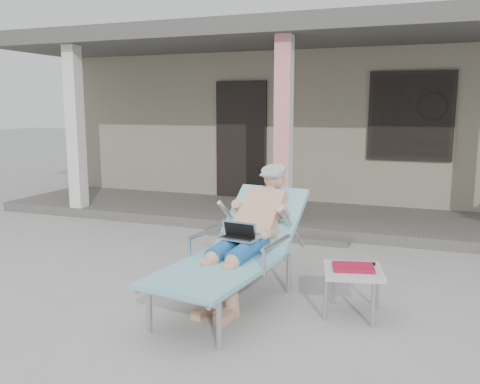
% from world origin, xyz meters
% --- Properties ---
extents(ground, '(60.00, 60.00, 0.00)m').
position_xyz_m(ground, '(0.00, 0.00, 0.00)').
color(ground, '#9E9E99').
rests_on(ground, ground).
extents(house, '(10.40, 5.40, 3.30)m').
position_xyz_m(house, '(0.00, 6.50, 1.67)').
color(house, gray).
rests_on(house, ground).
extents(porch_deck, '(10.00, 2.00, 0.15)m').
position_xyz_m(porch_deck, '(0.00, 3.00, 0.07)').
color(porch_deck, '#605B56').
rests_on(porch_deck, ground).
extents(porch_overhang, '(10.00, 2.30, 2.85)m').
position_xyz_m(porch_overhang, '(0.00, 2.95, 2.79)').
color(porch_overhang, silver).
rests_on(porch_overhang, porch_deck).
extents(porch_step, '(2.00, 0.30, 0.07)m').
position_xyz_m(porch_step, '(0.00, 1.85, 0.04)').
color(porch_step, '#605B56').
rests_on(porch_step, ground).
extents(lounger, '(1.00, 2.06, 1.30)m').
position_xyz_m(lounger, '(0.33, -0.38, 0.80)').
color(lounger, '#B7B7BC').
rests_on(lounger, ground).
extents(side_table, '(0.59, 0.59, 0.45)m').
position_xyz_m(side_table, '(1.36, -0.39, 0.38)').
color(side_table, beige).
rests_on(side_table, ground).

